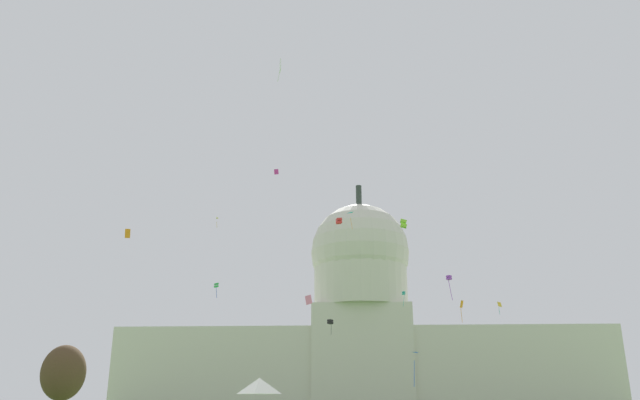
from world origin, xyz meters
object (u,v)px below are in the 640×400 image
object	(u,v)px
kite_orange_mid	(462,306)
kite_violet_mid	(449,278)
kite_white_high	(280,66)
kite_red_mid	(339,221)
kite_cyan_high	(352,215)
kite_yellow_high	(218,220)
capitol_building	(362,333)
event_tent	(259,399)
tree_west_far	(63,373)
kite_black_mid	(330,322)
kite_blue_low	(411,357)
kite_orange_mid_b	(128,233)
kite_magenta_high	(276,172)
kite_gold_mid	(500,305)
kite_turquoise_mid	(404,294)
kite_pink_low	(309,300)
kite_lime_mid	(403,224)
kite_green_mid	(216,286)

from	to	relation	value
kite_orange_mid	kite_violet_mid	distance (m)	14.24
kite_white_high	kite_red_mid	bearing A→B (deg)	173.70
kite_cyan_high	kite_yellow_high	bearing A→B (deg)	14.46
capitol_building	event_tent	size ratio (longest dim) A/B	21.09
kite_orange_mid	kite_white_high	bearing A→B (deg)	50.90
kite_orange_mid	event_tent	bearing A→B (deg)	2.80
kite_cyan_high	kite_red_mid	world-z (taller)	kite_cyan_high
tree_west_far	kite_cyan_high	world-z (taller)	kite_cyan_high
kite_black_mid	kite_blue_low	bearing A→B (deg)	-33.97
kite_orange_mid	kite_orange_mid_b	size ratio (longest dim) A/B	3.19
kite_magenta_high	kite_red_mid	distance (m)	70.67
kite_blue_low	kite_magenta_high	xyz separation A→B (m)	(-25.14, 45.42, 45.02)
kite_black_mid	kite_gold_mid	distance (m)	45.14
event_tent	kite_turquoise_mid	bearing A→B (deg)	66.93
kite_blue_low	kite_pink_low	bearing A→B (deg)	-86.89
kite_yellow_high	kite_cyan_high	distance (m)	40.18
capitol_building	kite_magenta_high	world-z (taller)	capitol_building
event_tent	kite_turquoise_mid	distance (m)	69.68
kite_turquoise_mid	kite_orange_mid_b	xyz separation A→B (m)	(-40.91, -87.86, -6.99)
kite_yellow_high	kite_gold_mid	world-z (taller)	kite_yellow_high
kite_white_high	kite_lime_mid	size ratio (longest dim) A/B	1.83
kite_gold_mid	kite_green_mid	xyz separation A→B (m)	(-59.63, -45.12, -2.85)
kite_lime_mid	kite_pink_low	xyz separation A→B (m)	(-15.89, -12.87, -15.41)
kite_cyan_high	kite_turquoise_mid	bearing A→B (deg)	-78.35
kite_pink_low	capitol_building	bearing A→B (deg)	157.22
tree_west_far	kite_orange_mid_b	world-z (taller)	kite_orange_mid_b
kite_gold_mid	kite_pink_low	world-z (taller)	kite_gold_mid
capitol_building	kite_yellow_high	distance (m)	55.17
kite_black_mid	kite_magenta_high	size ratio (longest dim) A/B	2.45
capitol_building	tree_west_far	world-z (taller)	capitol_building
tree_west_far	kite_turquoise_mid	size ratio (longest dim) A/B	3.04
kite_violet_mid	kite_orange_mid_b	bearing A→B (deg)	-19.32
capitol_building	kite_yellow_high	bearing A→B (deg)	-141.69
capitol_building	kite_lime_mid	bearing A→B (deg)	-85.21
kite_white_high	kite_yellow_high	size ratio (longest dim) A/B	1.17
capitol_building	kite_cyan_high	distance (m)	52.97
tree_west_far	kite_orange_mid_b	size ratio (longest dim) A/B	9.78
kite_turquoise_mid	kite_pink_low	size ratio (longest dim) A/B	2.57
event_tent	kite_blue_low	xyz separation A→B (m)	(23.07, -14.43, 5.48)
event_tent	kite_white_high	world-z (taller)	kite_white_high
tree_west_far	kite_pink_low	xyz separation A→B (m)	(39.56, -6.65, 10.27)
kite_red_mid	kite_gold_mid	bearing A→B (deg)	-41.86
capitol_building	event_tent	xyz separation A→B (m)	(-17.69, -83.34, -18.92)
kite_pink_low	kite_cyan_high	xyz separation A→B (m)	(6.86, 44.54, 26.64)
tree_west_far	kite_lime_mid	xyz separation A→B (m)	(55.46, 6.22, 25.68)
kite_white_high	event_tent	bearing A→B (deg)	-138.68
kite_orange_mid	kite_gold_mid	xyz separation A→B (m)	(16.59, 42.68, 6.41)
kite_violet_mid	kite_red_mid	distance (m)	29.74
event_tent	kite_orange_mid_b	xyz separation A→B (m)	(-12.49, -29.97, 19.38)
kite_magenta_high	kite_orange_mid_b	bearing A→B (deg)	108.22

